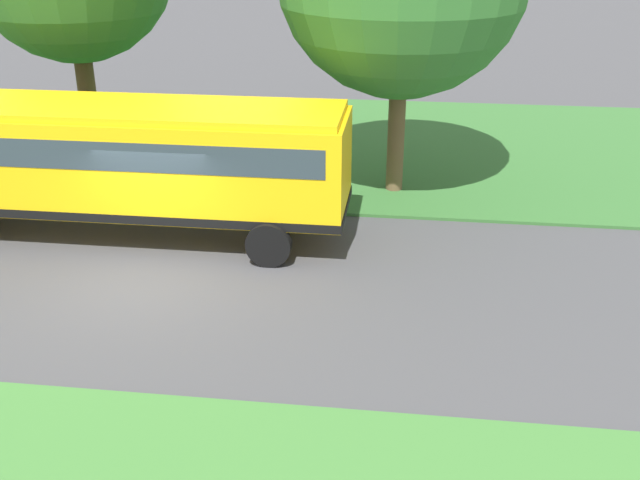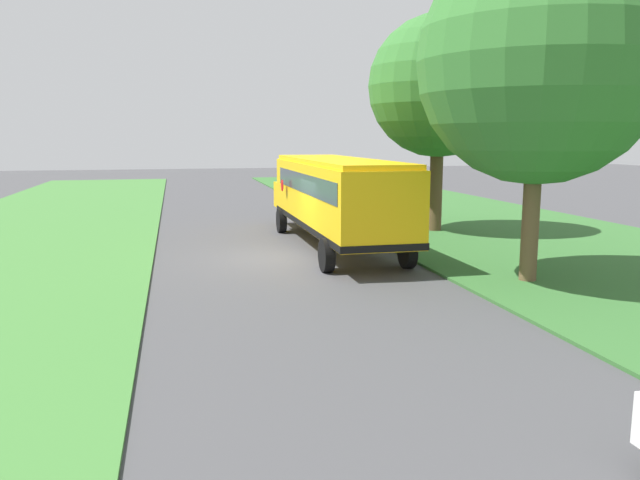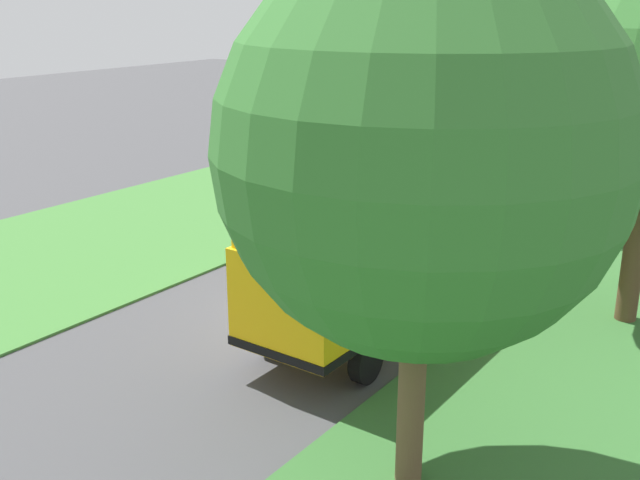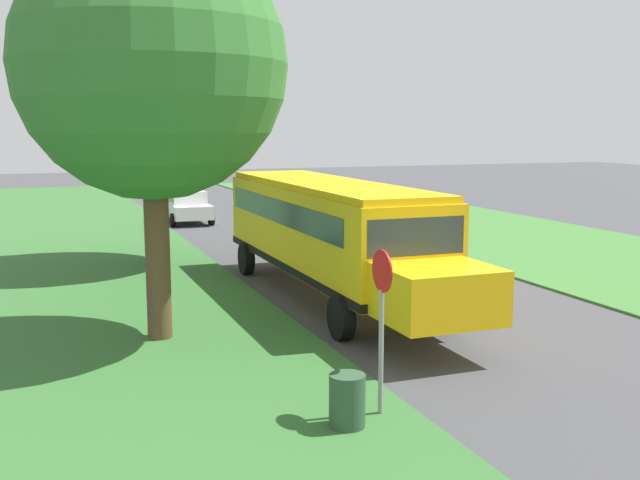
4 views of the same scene
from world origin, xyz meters
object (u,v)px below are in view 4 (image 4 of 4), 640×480
Objects in this scene: school_bus at (329,228)px; car_white_nearest at (186,205)px; oak_tree_beside_bus at (160,69)px; trash_bin at (347,403)px; stop_sign at (382,312)px; oak_tree_roadside_mid at (147,91)px.

school_bus reaches higher than car_white_nearest.
car_white_nearest is 21.16m from oak_tree_beside_bus.
oak_tree_beside_bus is at bearing -151.66° from school_bus.
school_bus is at bearing -88.18° from car_white_nearest.
car_white_nearest is at bearing 78.12° from oak_tree_beside_bus.
car_white_nearest is 26.23m from trash_bin.
oak_tree_beside_bus is 3.19× the size of stop_sign.
car_white_nearest is at bearing 73.61° from oak_tree_roadside_mid.
trash_bin is at bearing -73.87° from oak_tree_beside_bus.
oak_tree_beside_bus is (-4.23, -20.14, 4.94)m from car_white_nearest.
car_white_nearest is 0.50× the size of oak_tree_beside_bus.
oak_tree_beside_bus is 9.73× the size of trash_bin.
car_white_nearest is 1.61× the size of stop_sign.
oak_tree_beside_bus reaches higher than trash_bin.
school_bus is at bearing 28.34° from oak_tree_beside_bus.
oak_tree_roadside_mid reaches higher than car_white_nearest.
car_white_nearest is at bearing 84.51° from trash_bin.
oak_tree_roadside_mid is (-3.25, -11.04, 4.90)m from car_white_nearest.
car_white_nearest is 0.49× the size of oak_tree_roadside_mid.
oak_tree_roadside_mid is (0.99, 9.10, -0.04)m from oak_tree_beside_bus.
oak_tree_roadside_mid is 15.37m from stop_sign.
oak_tree_beside_bus is (-4.79, -2.58, 3.89)m from school_bus.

